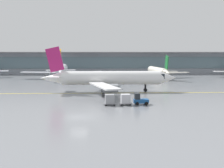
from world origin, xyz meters
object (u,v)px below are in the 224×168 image
Objects in this scene: gate_airplane_1 at (63,70)px; cargo_dolly_trailing at (110,99)px; taxiing_regional_jet at (110,78)px; baggage_tug at (140,100)px; cargo_dolly_lead at (125,99)px; gate_airplane_2 at (158,71)px.

gate_airplane_1 is 55.17m from cargo_dolly_trailing.
taxiing_regional_jet reaches higher than baggage_tug.
baggage_tug is 1.22× the size of cargo_dolly_lead.
cargo_dolly_lead is at bearing -166.11° from gate_airplane_1.
gate_airplane_2 is at bearing 71.47° from baggage_tug.
baggage_tug is at bearing -73.61° from taxiing_regional_jet.
cargo_dolly_lead is (-2.63, -0.19, 0.16)m from baggage_tug.
cargo_dolly_lead is 2.86m from cargo_dolly_trailing.
taxiing_regional_jet reaches higher than gate_airplane_1.
baggage_tug reaches higher than cargo_dolly_trailing.
gate_airplane_1 is 14.37× the size of cargo_dolly_trailing.
taxiing_regional_jet is at bearing 102.58° from baggage_tug.
gate_airplane_1 is at bearing 107.80° from baggage_tug.
gate_airplane_2 is 56.42m from cargo_dolly_lead.
gate_airplane_1 reaches higher than cargo_dolly_lead.
gate_airplane_2 is (34.93, 1.36, -0.60)m from gate_airplane_1.
cargo_dolly_trailing is (-2.85, -0.21, 0.00)m from cargo_dolly_lead.
gate_airplane_2 is 0.79× the size of taxiing_regional_jet.
cargo_dolly_trailing is (-0.39, -17.23, -2.19)m from taxiing_regional_jet.
gate_airplane_1 reaches higher than baggage_tug.
cargo_dolly_trailing is at bearing 180.00° from cargo_dolly_lead.
baggage_tug is (21.23, -52.43, -2.26)m from gate_airplane_1.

